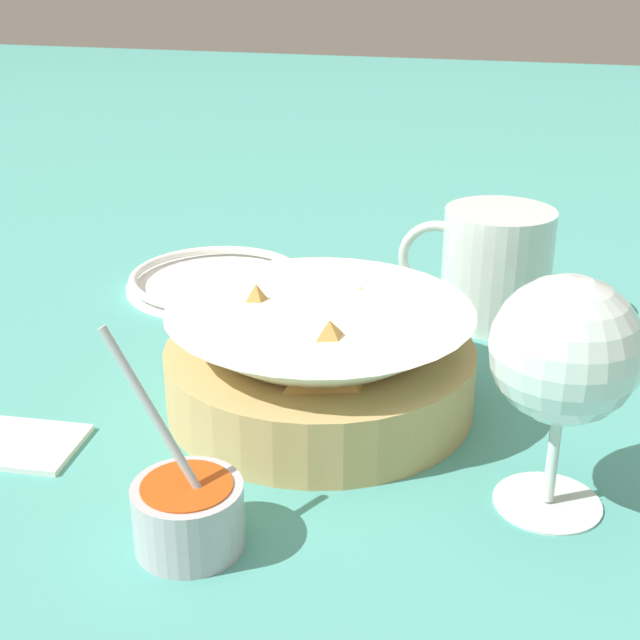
# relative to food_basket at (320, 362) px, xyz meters

# --- Properties ---
(ground_plane) EXTENTS (4.00, 4.00, 0.00)m
(ground_plane) POSITION_rel_food_basket_xyz_m (-0.02, 0.01, -0.03)
(ground_plane) COLOR teal
(food_basket) EXTENTS (0.22, 0.22, 0.09)m
(food_basket) POSITION_rel_food_basket_xyz_m (0.00, 0.00, 0.00)
(food_basket) COLOR tan
(food_basket) RESTS_ON ground_plane
(sauce_cup) EXTENTS (0.07, 0.06, 0.13)m
(sauce_cup) POSITION_rel_food_basket_xyz_m (0.03, 0.17, -0.01)
(sauce_cup) COLOR #B7B7BC
(sauce_cup) RESTS_ON ground_plane
(wine_glass) EXTENTS (0.09, 0.09, 0.14)m
(wine_glass) POSITION_rel_food_basket_xyz_m (-0.16, 0.08, 0.06)
(wine_glass) COLOR silver
(wine_glass) RESTS_ON ground_plane
(beer_mug) EXTENTS (0.13, 0.09, 0.10)m
(beer_mug) POSITION_rel_food_basket_xyz_m (-0.10, -0.19, 0.01)
(beer_mug) COLOR silver
(beer_mug) RESTS_ON ground_plane
(side_plate) EXTENTS (0.17, 0.17, 0.01)m
(side_plate) POSITION_rel_food_basket_xyz_m (0.16, -0.20, -0.03)
(side_plate) COLOR white
(side_plate) RESTS_ON ground_plane
(napkin) EXTENTS (0.11, 0.07, 0.01)m
(napkin) POSITION_rel_food_basket_xyz_m (0.19, 0.11, -0.03)
(napkin) COLOR white
(napkin) RESTS_ON ground_plane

